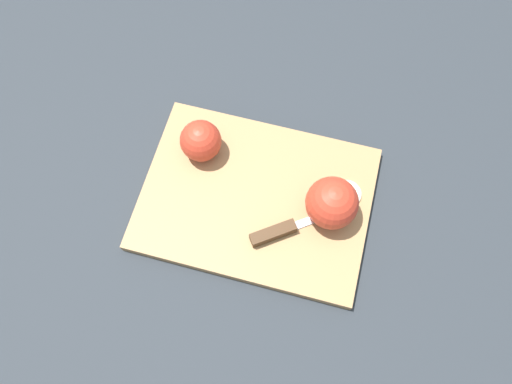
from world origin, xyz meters
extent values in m
plane|color=#282D33|center=(0.00, 0.00, 0.00)|extent=(4.00, 4.00, 0.00)
cube|color=#A37A4C|center=(0.00, 0.00, 0.01)|extent=(0.40, 0.31, 0.02)
sphere|color=red|center=(-0.12, 0.05, 0.05)|extent=(0.07, 0.07, 0.07)
cylinder|color=beige|center=(-0.12, 0.06, 0.05)|extent=(0.06, 0.02, 0.07)
sphere|color=red|center=(0.12, 0.01, 0.06)|extent=(0.09, 0.09, 0.09)
cylinder|color=beige|center=(0.12, 0.01, 0.06)|extent=(0.02, 0.08, 0.08)
cube|color=silver|center=(0.11, 0.00, 0.02)|extent=(0.08, 0.07, 0.00)
cube|color=#472D19|center=(0.05, -0.05, 0.03)|extent=(0.07, 0.06, 0.02)
cylinder|color=beige|center=(0.14, 0.06, 0.02)|extent=(0.05, 0.05, 0.01)
camera|label=1|loc=(0.10, -0.29, 0.80)|focal=35.00mm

